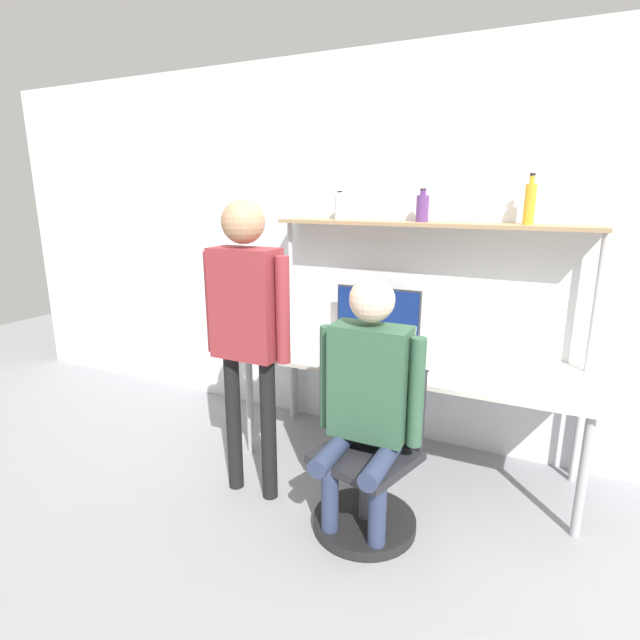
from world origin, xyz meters
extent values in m
plane|color=gray|center=(0.00, 0.00, 0.00)|extent=(12.00, 12.00, 0.00)
cube|color=silver|center=(0.00, 0.82, 1.35)|extent=(8.00, 0.06, 2.70)
cube|color=beige|center=(0.00, 0.41, 0.72)|extent=(2.17, 0.77, 0.03)
cylinder|color=#A5A5AA|center=(-1.02, 0.08, 0.35)|extent=(0.05, 0.05, 0.70)
cylinder|color=#A5A5AA|center=(1.02, 0.08, 0.35)|extent=(0.05, 0.05, 0.70)
cylinder|color=#A5A5AA|center=(-1.02, 0.73, 0.35)|extent=(0.05, 0.05, 0.70)
cylinder|color=#A5A5AA|center=(1.02, 0.73, 0.35)|extent=(0.05, 0.05, 0.70)
cube|color=#997A56|center=(0.00, 0.65, 1.58)|extent=(2.06, 0.26, 0.02)
cylinder|color=#B2B2B7|center=(-1.01, 0.65, 0.79)|extent=(0.04, 0.04, 1.59)
cylinder|color=#B2B2B7|center=(1.01, 0.65, 0.79)|extent=(0.04, 0.04, 1.59)
cylinder|color=#333338|center=(-0.31, 0.65, 0.74)|extent=(0.17, 0.17, 0.01)
cylinder|color=#333338|center=(-0.31, 0.65, 0.79)|extent=(0.06, 0.06, 0.08)
cube|color=#333338|center=(-0.31, 0.65, 0.97)|extent=(0.61, 0.01, 0.32)
cube|color=navy|center=(-0.31, 0.65, 0.97)|extent=(0.59, 0.02, 0.29)
cube|color=silver|center=(-0.09, 0.19, 0.74)|extent=(0.28, 0.25, 0.01)
cube|color=black|center=(-0.09, 0.17, 0.74)|extent=(0.24, 0.13, 0.00)
cube|color=silver|center=(-0.09, 0.29, 0.86)|extent=(0.28, 0.06, 0.24)
cube|color=navy|center=(-0.09, 0.28, 0.86)|extent=(0.25, 0.04, 0.21)
cube|color=silver|center=(0.14, 0.18, 0.74)|extent=(0.07, 0.15, 0.01)
cube|color=black|center=(0.14, 0.18, 0.74)|extent=(0.06, 0.13, 0.00)
cylinder|color=black|center=(-0.01, -0.34, 0.03)|extent=(0.56, 0.56, 0.06)
cylinder|color=#4C4C51|center=(-0.01, -0.34, 0.23)|extent=(0.06, 0.06, 0.34)
cube|color=#26262B|center=(-0.01, -0.34, 0.42)|extent=(0.57, 0.57, 0.05)
cube|color=#26262B|center=(0.05, -0.14, 0.67)|extent=(0.41, 0.15, 0.45)
cylinder|color=#2D3856|center=(-0.14, -0.51, 0.22)|extent=(0.09, 0.09, 0.45)
cylinder|color=#2D3856|center=(0.12, -0.51, 0.22)|extent=(0.09, 0.09, 0.45)
cylinder|color=#2D3856|center=(-0.14, -0.48, 0.49)|extent=(0.10, 0.38, 0.10)
cylinder|color=#2D3856|center=(0.12, -0.48, 0.49)|extent=(0.10, 0.38, 0.10)
cube|color=#33593F|center=(-0.01, -0.31, 0.84)|extent=(0.40, 0.20, 0.59)
cylinder|color=#33593F|center=(-0.25, -0.31, 0.82)|extent=(0.08, 0.08, 0.56)
cylinder|color=#33593F|center=(0.23, -0.31, 0.82)|extent=(0.08, 0.08, 0.56)
sphere|color=beige|center=(-0.01, -0.31, 1.27)|extent=(0.23, 0.23, 0.23)
cylinder|color=black|center=(-0.87, -0.33, 0.43)|extent=(0.09, 0.09, 0.87)
cylinder|color=black|center=(-0.62, -0.33, 0.43)|extent=(0.09, 0.09, 0.87)
cube|color=maroon|center=(-0.74, -0.33, 1.18)|extent=(0.38, 0.20, 0.62)
cylinder|color=maroon|center=(-0.98, -0.33, 1.16)|extent=(0.08, 0.08, 0.58)
cylinder|color=maroon|center=(-0.51, -0.33, 1.16)|extent=(0.08, 0.08, 0.58)
sphere|color=tan|center=(-0.74, -0.33, 1.62)|extent=(0.24, 0.24, 0.24)
cylinder|color=gold|center=(0.60, 0.65, 1.71)|extent=(0.06, 0.06, 0.23)
cylinder|color=gold|center=(0.60, 0.65, 1.84)|extent=(0.03, 0.03, 0.04)
cylinder|color=black|center=(0.60, 0.65, 1.87)|extent=(0.03, 0.03, 0.01)
cylinder|color=silver|center=(-0.61, 0.65, 1.67)|extent=(0.07, 0.07, 0.16)
cylinder|color=silver|center=(-0.61, 0.65, 1.76)|extent=(0.03, 0.03, 0.03)
cylinder|color=black|center=(-0.61, 0.65, 1.78)|extent=(0.04, 0.04, 0.01)
cylinder|color=#593372|center=(-0.04, 0.65, 1.67)|extent=(0.08, 0.08, 0.17)
cylinder|color=#593372|center=(-0.04, 0.65, 1.77)|extent=(0.04, 0.04, 0.03)
cylinder|color=black|center=(-0.04, 0.65, 1.79)|extent=(0.04, 0.04, 0.01)
camera|label=1|loc=(0.80, -2.57, 1.78)|focal=28.00mm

